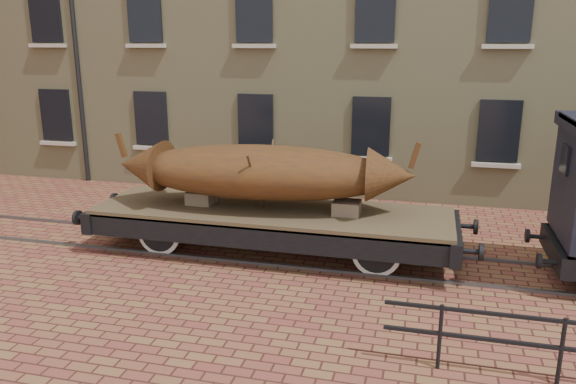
# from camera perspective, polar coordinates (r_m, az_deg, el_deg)

# --- Properties ---
(ground) EXTENTS (90.00, 90.00, 0.00)m
(ground) POSITION_cam_1_polar(r_m,az_deg,el_deg) (12.49, 0.96, -6.45)
(ground) COLOR brown
(rail_track) EXTENTS (30.00, 1.52, 0.06)m
(rail_track) POSITION_cam_1_polar(r_m,az_deg,el_deg) (12.48, 0.96, -6.32)
(rail_track) COLOR #59595E
(rail_track) RESTS_ON ground
(flatcar_wagon) EXTENTS (8.77, 2.38, 1.32)m
(flatcar_wagon) POSITION_cam_1_polar(r_m,az_deg,el_deg) (12.36, -1.68, -2.64)
(flatcar_wagon) COLOR brown
(flatcar_wagon) RESTS_ON ground
(iron_boat) EXTENTS (6.66, 2.21, 1.59)m
(iron_boat) POSITION_cam_1_polar(r_m,az_deg,el_deg) (12.14, -2.70, 2.08)
(iron_boat) COLOR #563212
(iron_boat) RESTS_ON flatcar_wagon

